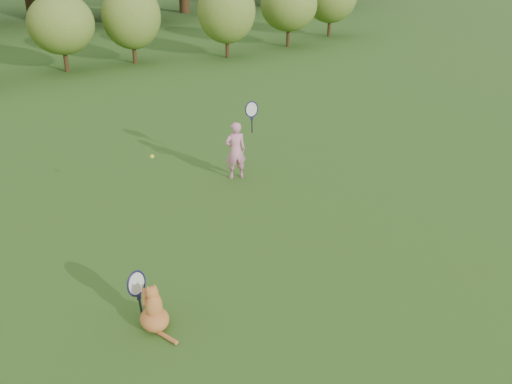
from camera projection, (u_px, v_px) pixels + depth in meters
ground at (279, 262)px, 7.73m from camera, size 100.00×100.00×0.00m
shrub_row at (7, 35)px, 16.75m from camera, size 28.00×3.00×2.80m
child at (236, 149)px, 10.22m from camera, size 0.61×0.36×1.58m
cat at (153, 306)px, 6.33m from camera, size 0.46×0.73×0.75m
tennis_ball at (152, 156)px, 8.37m from camera, size 0.06×0.06×0.06m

